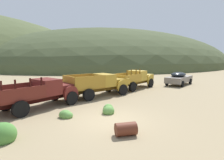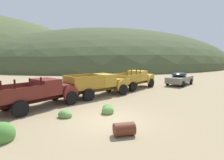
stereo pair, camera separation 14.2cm
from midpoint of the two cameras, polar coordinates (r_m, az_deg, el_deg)
name	(u,v)px [view 1 (the left image)]	position (r m, az deg, el deg)	size (l,w,h in m)	color
ground_plane	(111,120)	(10.33, -0.86, -12.07)	(300.00, 300.00, 0.00)	#998460
hill_far_right	(109,65)	(76.75, -0.93, 4.62)	(95.74, 82.86, 27.08)	#424C2D
truck_oxblood	(45,92)	(13.57, -20.01, -3.48)	(6.19, 3.60, 2.16)	black
truck_mustard	(103,84)	(16.42, -3.09, -1.22)	(5.92, 2.70, 1.91)	#593D12
truck_faded_yellow	(136,79)	(20.55, 7.21, 0.38)	(6.03, 3.35, 2.16)	brown
car_primer_gray	(179,78)	(24.12, 19.78, 0.59)	(5.11, 3.01, 1.57)	slate
oil_drum_tipped	(126,129)	(8.35, 3.75, -14.75)	(1.05, 0.86, 0.58)	#5B2819
bush_front_right	(108,110)	(11.47, -1.54, -9.24)	(0.86, 0.89, 0.66)	#5B8E42
bush_back_edge	(66,115)	(10.99, -14.27, -10.35)	(0.71, 0.79, 0.52)	#5B8E42
bush_near_barrel	(3,135)	(9.02, -30.82, -14.32)	(1.08, 0.97, 1.01)	#4C8438
bush_between_trucks	(132,82)	(23.50, 5.82, -0.69)	(0.92, 1.07, 0.81)	#4C8438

